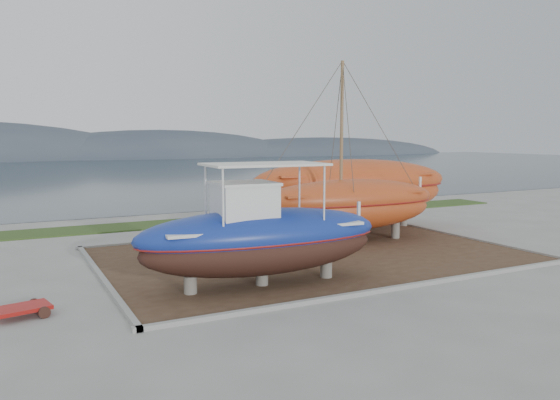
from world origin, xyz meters
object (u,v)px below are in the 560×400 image
red_trailer (22,312)px  white_dinghy (191,243)px  orange_bare_hull (352,195)px  blue_caique (262,225)px  orange_sailboat (350,153)px

red_trailer → white_dinghy: bearing=24.8°
orange_bare_hull → red_trailer: size_ratio=5.13×
white_dinghy → red_trailer: bearing=-147.9°
blue_caique → white_dinghy: bearing=101.8°
orange_bare_hull → white_dinghy: bearing=-155.1°
orange_sailboat → red_trailer: (-14.95, -4.94, -4.32)m
blue_caique → red_trailer: 7.98m
orange_sailboat → red_trailer: orange_sailboat is taller
white_dinghy → orange_sailboat: bearing=-6.4°
white_dinghy → orange_sailboat: orange_sailboat is taller
blue_caique → red_trailer: size_ratio=3.92×
white_dinghy → orange_bare_hull: orange_bare_hull is taller
orange_bare_hull → blue_caique: bearing=-129.9°
white_dinghy → red_trailer: white_dinghy is taller
white_dinghy → orange_sailboat: size_ratio=0.46×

